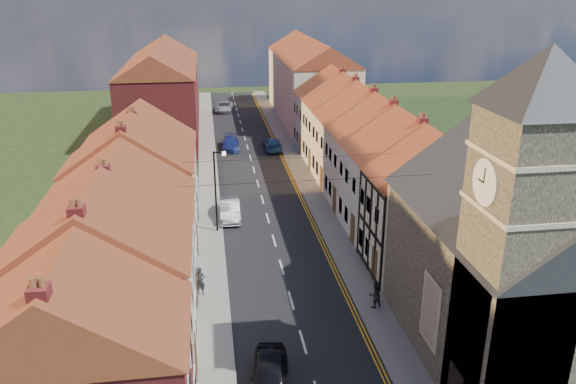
# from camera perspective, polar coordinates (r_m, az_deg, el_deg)

# --- Properties ---
(road) EXTENTS (7.00, 90.00, 0.02)m
(road) POSITION_cam_1_polar(r_m,az_deg,el_deg) (50.61, -3.08, 0.86)
(road) COLOR black
(road) RESTS_ON ground
(pavement_left) EXTENTS (1.80, 90.00, 0.12)m
(pavement_left) POSITION_cam_1_polar(r_m,az_deg,el_deg) (50.42, -8.07, 0.66)
(pavement_left) COLOR slate
(pavement_left) RESTS_ON ground
(pavement_right) EXTENTS (1.80, 90.00, 0.12)m
(pavement_right) POSITION_cam_1_polar(r_m,az_deg,el_deg) (51.15, 1.83, 1.15)
(pavement_right) COLOR slate
(pavement_right) RESTS_ON ground
(church) EXTENTS (11.25, 14.25, 15.20)m
(church) POSITION_cam_1_polar(r_m,az_deg,el_deg) (27.23, 22.57, -5.34)
(church) COLOR #2F2A21
(church) RESTS_ON ground
(cottage_r_tudor) EXTENTS (8.30, 5.20, 9.00)m
(cottage_r_tudor) POSITION_cam_1_polar(r_m,az_deg,el_deg) (35.36, 14.67, -0.98)
(cottage_r_tudor) COLOR beige
(cottage_r_tudor) RESTS_ON ground
(cottage_r_white_near) EXTENTS (8.30, 6.00, 9.00)m
(cottage_r_white_near) POSITION_cam_1_polar(r_m,az_deg,el_deg) (40.07, 11.82, 1.83)
(cottage_r_white_near) COLOR #B4B3AA
(cottage_r_white_near) RESTS_ON ground
(cottage_r_cream_mid) EXTENTS (8.30, 5.20, 9.00)m
(cottage_r_cream_mid) POSITION_cam_1_polar(r_m,az_deg,el_deg) (44.93, 9.53, 4.03)
(cottage_r_cream_mid) COLOR beige
(cottage_r_cream_mid) RESTS_ON ground
(cottage_r_pink) EXTENTS (8.30, 6.00, 9.00)m
(cottage_r_pink) POSITION_cam_1_polar(r_m,az_deg,el_deg) (49.91, 7.68, 5.78)
(cottage_r_pink) COLOR beige
(cottage_r_pink) RESTS_ON ground
(cottage_r_white_far) EXTENTS (8.30, 5.20, 9.00)m
(cottage_r_white_far) POSITION_cam_1_polar(r_m,az_deg,el_deg) (54.96, 6.17, 7.22)
(cottage_r_white_far) COLOR #B4B3AA
(cottage_r_white_far) RESTS_ON ground
(cottage_r_cream_far) EXTENTS (8.30, 6.00, 9.00)m
(cottage_r_cream_far) POSITION_cam_1_polar(r_m,az_deg,el_deg) (60.08, 4.90, 8.40)
(cottage_r_cream_far) COLOR #B4B3AA
(cottage_r_cream_far) RESTS_ON ground
(cottage_l_brick_near) EXTENTS (8.30, 5.70, 8.80)m
(cottage_l_brick_near) POSITION_cam_1_polar(r_m,az_deg,el_deg) (21.97, -20.93, -16.20)
(cottage_l_brick_near) COLOR maroon
(cottage_l_brick_near) RESTS_ON ground
(cottage_l_cream) EXTENTS (8.30, 6.30, 9.10)m
(cottage_l_cream) POSITION_cam_1_polar(r_m,az_deg,el_deg) (26.70, -18.51, -8.57)
(cottage_l_cream) COLOR beige
(cottage_l_cream) RESTS_ON ground
(cottage_l_white) EXTENTS (8.30, 6.90, 8.80)m
(cottage_l_white) POSITION_cam_1_polar(r_m,az_deg,el_deg) (32.44, -16.70, -3.36)
(cottage_l_white) COLOR #B4B3AA
(cottage_l_white) RESTS_ON ground
(cottage_l_brick_mid) EXTENTS (8.30, 5.70, 9.10)m
(cottage_l_brick_mid) POSITION_cam_1_polar(r_m,az_deg,el_deg) (38.01, -15.55, 0.55)
(cottage_l_brick_mid) COLOR beige
(cottage_l_brick_mid) RESTS_ON ground
(cottage_l_pink) EXTENTS (8.30, 6.30, 8.80)m
(cottage_l_pink) POSITION_cam_1_polar(r_m,az_deg,el_deg) (43.52, -14.70, 2.94)
(cottage_l_pink) COLOR #B4B3AA
(cottage_l_pink) RESTS_ON ground
(block_right_far) EXTENTS (8.30, 24.20, 10.50)m
(block_right_far) POSITION_cam_1_polar(r_m,az_deg,el_deg) (74.66, 2.24, 11.48)
(block_right_far) COLOR beige
(block_right_far) RESTS_ON ground
(block_left_far) EXTENTS (8.30, 24.20, 10.50)m
(block_left_far) POSITION_cam_1_polar(r_m,az_deg,el_deg) (68.68, -12.67, 10.21)
(block_left_far) COLOR maroon
(block_left_far) RESTS_ON ground
(lamppost) EXTENTS (0.88, 0.15, 6.00)m
(lamppost) POSITION_cam_1_polar(r_m,az_deg,el_deg) (39.84, -7.27, 0.57)
(lamppost) COLOR black
(lamppost) RESTS_ON pavement_left
(car_near) EXTENTS (2.28, 4.36, 1.41)m
(car_near) POSITION_cam_1_polar(r_m,az_deg,el_deg) (26.15, -1.92, -18.10)
(car_near) COLOR black
(car_near) RESTS_ON ground
(car_mid) EXTENTS (1.58, 4.35, 1.42)m
(car_mid) POSITION_cam_1_polar(r_m,az_deg,el_deg) (43.18, -5.93, -1.78)
(car_mid) COLOR #939499
(car_mid) RESTS_ON ground
(car_far) EXTENTS (1.93, 4.50, 1.29)m
(car_far) POSITION_cam_1_polar(r_m,az_deg,el_deg) (61.34, -5.87, 4.94)
(car_far) COLOR navy
(car_far) RESTS_ON ground
(car_distant) EXTENTS (2.77, 5.05, 1.34)m
(car_distant) POSITION_cam_1_polar(r_m,az_deg,el_deg) (80.00, -6.52, 8.61)
(car_distant) COLOR #AEB1B6
(car_distant) RESTS_ON ground
(pedestrian_left) EXTENTS (0.67, 0.50, 1.69)m
(pedestrian_left) POSITION_cam_1_polar(r_m,az_deg,el_deg) (32.93, -8.93, -8.94)
(pedestrian_left) COLOR black
(pedestrian_left) RESTS_ON pavement_left
(pedestrian_right) EXTENTS (0.89, 0.77, 1.58)m
(pedestrian_right) POSITION_cam_1_polar(r_m,az_deg,el_deg) (31.77, 8.83, -10.23)
(pedestrian_right) COLOR #292220
(pedestrian_right) RESTS_ON pavement_right
(car_far_b) EXTENTS (1.83, 4.47, 1.30)m
(car_far_b) POSITION_cam_1_polar(r_m,az_deg,el_deg) (60.76, -1.61, 4.89)
(car_far_b) COLOR navy
(car_far_b) RESTS_ON ground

